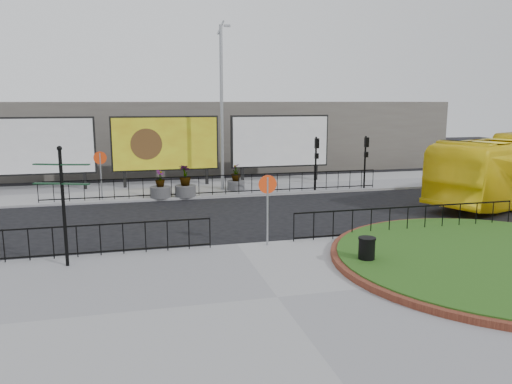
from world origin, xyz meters
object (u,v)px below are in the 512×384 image
object	(u,v)px
lamp_post	(222,105)
planter_b	(185,185)
fingerpost_sign	(63,195)
litter_bin	(367,251)
planter_a	(160,189)
planter_c	(236,180)
billboard_mid	(166,144)

from	to	relation	value
lamp_post	planter_b	distance (m)	4.97
fingerpost_sign	litter_bin	world-z (taller)	fingerpost_sign
lamp_post	litter_bin	distance (m)	15.01
planter_a	planter_c	xyz separation A→B (m)	(4.28, 1.24, 0.07)
lamp_post	planter_b	bearing A→B (deg)	-145.03
litter_bin	planter_a	world-z (taller)	planter_a
billboard_mid	lamp_post	distance (m)	4.23
litter_bin	planter_c	distance (m)	13.97
planter_b	planter_c	bearing A→B (deg)	22.62
planter_c	planter_a	bearing A→B (deg)	-163.84
billboard_mid	planter_c	size ratio (longest dim) A/B	4.20
lamp_post	billboard_mid	bearing A→B (deg)	146.75
billboard_mid	planter_c	world-z (taller)	billboard_mid
billboard_mid	planter_b	distance (m)	4.10
litter_bin	planter_b	bearing A→B (deg)	108.01
lamp_post	fingerpost_sign	xyz separation A→B (m)	(-7.02, -12.04, -2.49)
fingerpost_sign	planter_a	size ratio (longest dim) A/B	2.55
litter_bin	planter_b	world-z (taller)	planter_b
planter_b	billboard_mid	bearing A→B (deg)	101.39
lamp_post	planter_a	xyz separation A→B (m)	(-3.59, -1.60, -4.25)
planter_a	billboard_mid	bearing A→B (deg)	80.71
lamp_post	litter_bin	xyz separation A→B (m)	(1.83, -14.28, -4.26)
lamp_post	planter_a	world-z (taller)	lamp_post
lamp_post	planter_b	xyz separation A→B (m)	(-2.29, -1.60, -4.11)
fingerpost_sign	planter_c	distance (m)	14.11
planter_a	planter_b	world-z (taller)	planter_b
planter_b	planter_c	distance (m)	3.23
fingerpost_sign	planter_c	world-z (taller)	fingerpost_sign
fingerpost_sign	planter_a	world-z (taller)	fingerpost_sign
fingerpost_sign	planter_a	distance (m)	11.13
litter_bin	planter_c	bearing A→B (deg)	94.69
planter_a	planter_b	bearing A→B (deg)	-0.00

